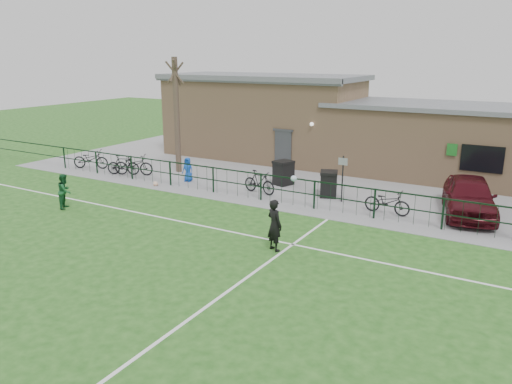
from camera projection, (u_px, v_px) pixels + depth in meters
The scene contains 21 objects.
ground at pixel (168, 276), 14.24m from camera, with size 90.00×90.00×0.00m, color #1F5017.
paving_strip at pixel (339, 178), 25.48m from camera, with size 34.00×13.00×0.02m, color gray.
pitch_line_touch at pixel (290, 206), 20.73m from camera, with size 28.00×0.10×0.01m, color white.
pitch_line_mid at pixel (242, 234), 17.57m from camera, with size 28.00×0.10×0.01m, color white.
pitch_line_perp at pixel (227, 292), 13.27m from camera, with size 0.10×16.00×0.01m, color white.
perimeter_fence at pixel (292, 192), 20.74m from camera, with size 28.00×0.10×1.20m, color black.
bare_tree at pixel (177, 116), 26.06m from camera, with size 0.30×0.30×6.00m, color #423228.
wheelie_bin_left at pixel (283, 174), 24.02m from camera, with size 0.72×0.82×1.09m, color black.
wheelie_bin_right at pixel (329, 185), 22.00m from camera, with size 0.70×0.80×1.06m, color black.
sign_post at pixel (342, 179), 21.10m from camera, with size 0.06×0.06×2.00m, color black.
car_maroon at pixel (469, 196), 19.39m from camera, with size 1.81×4.50×1.53m, color #440C13.
bicycle_a at pixel (91, 159), 27.46m from camera, with size 0.69×1.98×1.04m, color black.
bicycle_b at pixel (123, 165), 26.02m from camera, with size 0.49×1.73×1.04m, color black.
bicycle_c at pixel (134, 165), 25.94m from camera, with size 0.72×2.06×1.08m, color black.
bicycle_d at pixel (259, 182), 22.51m from camera, with size 0.49×1.74×1.05m, color black.
bicycle_e at pixel (387, 202), 19.63m from camera, with size 0.64×1.84×0.97m, color black.
spectator_child at pixel (188, 169), 24.65m from camera, with size 0.59×0.38×1.20m, color #1246AF.
goalkeeper_kick at pixel (275, 224), 15.97m from camera, with size 0.99×2.85×1.91m.
outfield_player at pixel (65, 191), 20.37m from camera, with size 0.70×0.54×1.44m, color #165028.
ball_ground at pixel (156, 184), 23.93m from camera, with size 0.23×0.23×0.23m, color white.
clubhouse at pixel (346, 127), 27.82m from camera, with size 24.25×5.40×4.96m.
Camera 1 is at (8.75, -10.04, 6.11)m, focal length 35.00 mm.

